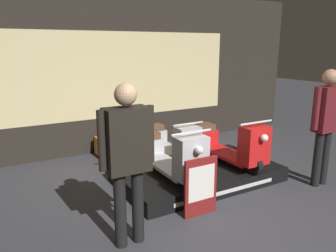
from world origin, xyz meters
The scene contains 10 objects.
ground_plane centered at (0.00, 0.00, 0.00)m, with size 30.00×30.00×0.00m, color #38383D.
shop_wall_back centered at (0.00, 3.74, 1.60)m, with size 8.80×0.09×3.20m.
display_platform centered at (0.34, 1.50, 0.11)m, with size 2.52×1.48×0.23m.
scooter_display_left centered at (-0.23, 1.46, 0.54)m, with size 0.61×1.70×0.82m.
scooter_display_right centered at (0.90, 1.46, 0.54)m, with size 0.61×1.70×0.82m.
scooter_backrow_0 centered at (-0.52, 2.69, 0.31)m, with size 0.61×1.70×0.82m.
scooter_backrow_1 centered at (0.52, 2.69, 0.31)m, with size 0.61×1.70×0.82m.
person_left_browsing centered at (-1.30, 0.43, 1.06)m, with size 0.61×0.25×1.77m.
person_right_browsing centered at (1.91, 0.43, 1.05)m, with size 0.54×0.23×1.80m.
price_sign_board centered at (-0.26, 0.56, 0.39)m, with size 0.48×0.04×0.77m.
Camera 1 is at (-2.51, -2.57, 2.13)m, focal length 35.00 mm.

